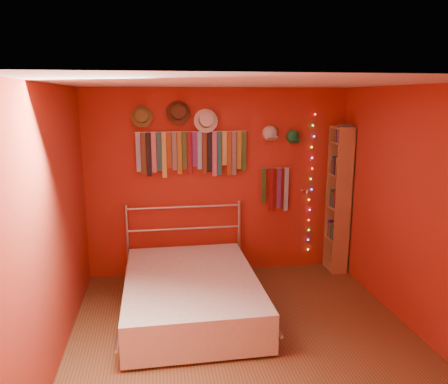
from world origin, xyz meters
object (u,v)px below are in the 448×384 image
bookshelf (342,199)px  bed (191,293)px  tie_rack (192,151)px  reading_lamp (306,192)px

bookshelf → bed: size_ratio=0.95×
tie_rack → bed: size_ratio=0.69×
bed → tie_rack: bearing=82.9°
bookshelf → reading_lamp: bearing=178.6°
tie_rack → bed: (-0.13, -1.09, -1.45)m
reading_lamp → bed: size_ratio=0.13×
bookshelf → bed: bookshelf is taller
tie_rack → bookshelf: 2.13m
reading_lamp → bookshelf: (0.50, -0.01, -0.11)m
tie_rack → bed: bearing=-96.8°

